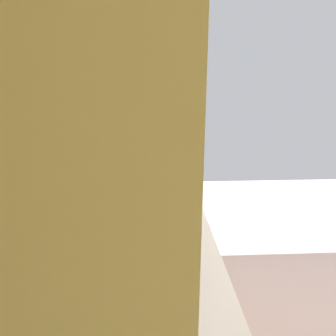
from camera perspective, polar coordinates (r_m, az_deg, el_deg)
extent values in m
plane|color=beige|center=(2.90, 27.05, -24.13)|extent=(6.75, 6.75, 0.00)
cube|color=#E5C777|center=(1.94, -13.51, 2.99)|extent=(4.34, 0.12, 2.73)
cube|color=beige|center=(1.98, -1.94, -26.75)|extent=(3.34, 0.63, 0.90)
cube|color=white|center=(1.70, -2.10, -15.35)|extent=(3.37, 0.66, 0.02)
cube|color=#332819|center=(2.18, 6.92, -22.01)|extent=(0.01, 0.01, 0.83)
cube|color=#332819|center=(2.57, 5.09, -15.41)|extent=(0.01, 0.01, 0.83)
cube|color=#332819|center=(2.98, 3.82, -10.58)|extent=(0.01, 0.01, 0.83)
cube|color=beige|center=(1.45, -8.52, 18.07)|extent=(2.44, 0.34, 0.61)
cube|color=black|center=(3.71, -2.32, -4.77)|extent=(0.68, 0.65, 0.92)
cube|color=black|center=(3.75, 2.79, -5.33)|extent=(0.53, 0.01, 0.51)
cube|color=black|center=(3.57, -2.41, 2.28)|extent=(0.64, 0.62, 0.02)
cube|color=black|center=(3.56, -7.35, 3.45)|extent=(0.64, 0.04, 0.18)
cylinder|color=#38383D|center=(3.42, -0.42, 1.94)|extent=(0.11, 0.11, 0.01)
cylinder|color=#38383D|center=(3.71, -0.62, 3.09)|extent=(0.11, 0.11, 0.01)
cylinder|color=#38383D|center=(3.42, -4.34, 1.88)|extent=(0.11, 0.11, 0.01)
cylinder|color=#38383D|center=(3.71, -4.24, 3.04)|extent=(0.11, 0.11, 0.01)
cube|color=white|center=(2.68, -2.93, 0.18)|extent=(0.47, 0.38, 0.26)
cube|color=black|center=(2.65, 1.30, -0.02)|extent=(0.29, 0.01, 0.19)
cube|color=#2D2D33|center=(2.87, 0.98, 1.27)|extent=(0.09, 0.01, 0.19)
cylinder|color=#4C8CBF|center=(1.53, -0.44, -17.27)|extent=(0.19, 0.19, 0.07)
cylinder|color=#538AC3|center=(1.52, -0.44, -16.73)|extent=(0.15, 0.15, 0.03)
cylinder|color=black|center=(1.09, 0.68, -24.56)|extent=(0.04, 0.04, 0.02)
cylinder|color=#B7BABF|center=(1.19, 0.40, -24.14)|extent=(0.09, 0.02, 0.05)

